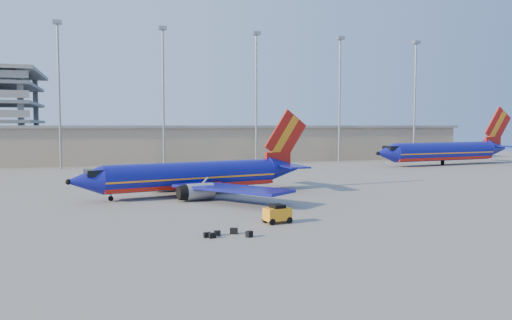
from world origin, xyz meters
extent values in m
plane|color=slate|center=(0.00, 0.00, 0.00)|extent=(220.00, 220.00, 0.00)
cube|color=gray|center=(10.00, 58.00, 4.00)|extent=(120.00, 15.00, 8.00)
cube|color=slate|center=(10.00, 58.00, 8.20)|extent=(122.00, 16.00, 0.60)
cylinder|color=gray|center=(-25.00, 46.00, 14.00)|extent=(0.44, 0.44, 28.00)
cube|color=gray|center=(-25.00, 46.00, 28.30)|extent=(1.60, 1.60, 0.70)
cylinder|color=gray|center=(-5.00, 46.00, 14.00)|extent=(0.44, 0.44, 28.00)
cube|color=gray|center=(-5.00, 46.00, 28.30)|extent=(1.60, 1.60, 0.70)
cylinder|color=gray|center=(15.00, 46.00, 14.00)|extent=(0.44, 0.44, 28.00)
cube|color=gray|center=(15.00, 46.00, 28.30)|extent=(1.60, 1.60, 0.70)
cylinder|color=gray|center=(35.00, 46.00, 14.00)|extent=(0.44, 0.44, 28.00)
cube|color=gray|center=(35.00, 46.00, 28.30)|extent=(1.60, 1.60, 0.70)
cylinder|color=gray|center=(55.00, 46.00, 14.00)|extent=(0.44, 0.44, 28.00)
cube|color=gray|center=(55.00, 46.00, 28.30)|extent=(1.60, 1.60, 0.70)
cylinder|color=navy|center=(-6.72, 2.26, 2.43)|extent=(21.80, 7.97, 3.33)
cube|color=#B0180E|center=(-6.72, 2.26, 1.57)|extent=(21.66, 7.35, 1.17)
cube|color=orange|center=(-6.72, 2.26, 2.20)|extent=(21.80, 8.00, 0.20)
cone|color=navy|center=(-19.10, -0.52, 2.43)|extent=(4.41, 4.07, 3.33)
cube|color=black|center=(-17.96, -0.26, 3.28)|extent=(2.62, 2.75, 0.72)
cone|color=navy|center=(6.09, 5.13, 2.74)|extent=(5.29, 4.27, 3.33)
cube|color=#B0180E|center=(5.39, 4.97, 3.96)|extent=(3.80, 1.31, 1.98)
cube|color=#B0180E|center=(6.62, 5.25, 7.11)|extent=(6.51, 1.72, 7.18)
cube|color=orange|center=(6.44, 5.21, 7.11)|extent=(4.37, 1.33, 5.63)
cube|color=navy|center=(5.07, 8.03, 3.24)|extent=(4.85, 6.36, 0.20)
cube|color=navy|center=(6.41, 2.07, 3.24)|extent=(2.76, 5.79, 0.20)
cube|color=navy|center=(-7.14, 10.28, 1.62)|extent=(7.16, 14.56, 0.31)
cube|color=navy|center=(-3.68, -5.17, 1.62)|extent=(11.93, 13.87, 0.31)
cube|color=#B0180E|center=(-6.28, 2.36, 1.21)|extent=(6.03, 4.60, 0.90)
cylinder|color=gray|center=(-8.80, 6.59, 1.03)|extent=(3.57, 2.55, 1.89)
cylinder|color=gray|center=(-6.75, -2.54, 1.03)|extent=(3.57, 2.55, 1.89)
cylinder|color=gray|center=(-16.38, 0.09, 0.49)|extent=(0.26, 0.26, 0.99)
cylinder|color=black|center=(-16.38, 0.09, 0.29)|extent=(0.61, 0.35, 0.58)
cylinder|color=black|center=(-5.92, 4.84, 0.38)|extent=(0.85, 0.65, 0.76)
cylinder|color=black|center=(-4.89, 0.27, 0.38)|extent=(0.85, 0.65, 0.76)
cylinder|color=navy|center=(52.82, 32.35, 2.91)|extent=(26.18, 7.19, 3.99)
cube|color=#B0180E|center=(52.82, 32.35, 1.89)|extent=(26.09, 6.44, 1.40)
cube|color=orange|center=(52.82, 32.35, 2.64)|extent=(26.19, 7.24, 0.24)
cone|color=navy|center=(37.73, 30.45, 2.91)|extent=(4.99, 4.53, 3.99)
cube|color=black|center=(39.13, 30.62, 3.94)|extent=(2.92, 3.11, 0.86)
cone|color=navy|center=(68.45, 34.32, 3.29)|extent=(6.06, 4.66, 3.99)
cube|color=#B0180E|center=(67.59, 34.21, 4.75)|extent=(4.57, 1.15, 2.37)
cube|color=#B0180E|center=(69.09, 34.40, 8.52)|extent=(7.90, 1.33, 8.61)
cube|color=orange|center=(68.87, 34.37, 8.52)|extent=(5.28, 1.11, 6.75)
cube|color=navy|center=(67.56, 37.90, 3.88)|extent=(5.32, 7.58, 0.24)
cube|color=navy|center=(68.48, 30.62, 3.88)|extent=(3.80, 7.15, 0.24)
cylinder|color=black|center=(52.82, 32.35, 0.49)|extent=(0.84, 0.84, 0.97)
cube|color=orange|center=(-2.65, -17.47, 0.81)|extent=(2.48, 1.72, 1.08)
cube|color=black|center=(-2.65, -17.47, 1.46)|extent=(1.29, 1.38, 0.38)
cylinder|color=black|center=(-3.61, -17.05, 0.28)|extent=(0.59, 0.30, 0.56)
cylinder|color=black|center=(-3.38, -18.22, 0.28)|extent=(0.59, 0.30, 0.56)
cylinder|color=black|center=(-1.91, -16.72, 0.28)|extent=(0.59, 0.30, 0.56)
cylinder|color=black|center=(-1.68, -17.89, 0.28)|extent=(0.59, 0.30, 0.56)
cube|color=black|center=(-9.31, -21.51, 0.21)|extent=(0.55, 0.39, 0.41)
cube|color=black|center=(-8.74, -20.69, 0.19)|extent=(0.54, 0.45, 0.37)
cube|color=black|center=(-6.53, -21.98, 0.23)|extent=(0.62, 0.58, 0.47)
cube|color=black|center=(-9.65, -21.18, 0.20)|extent=(0.56, 0.41, 0.40)
cube|color=black|center=(-7.39, -20.58, 0.24)|extent=(0.67, 0.50, 0.49)
camera|label=1|loc=(-17.12, -58.11, 8.55)|focal=35.00mm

